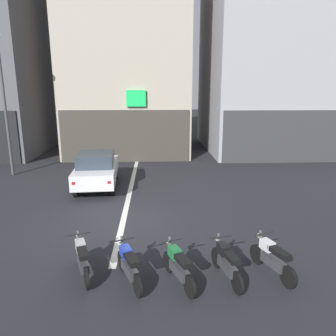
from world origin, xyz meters
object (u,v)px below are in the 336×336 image
object	(u,v)px
car_white_crossing_near	(97,169)
motorcycle_white_row_rightmost	(272,258)
motorcycle_green_row_centre	(178,266)
street_lamp	(3,91)
motorcycle_silver_row_leftmost	(82,258)
motorcycle_blue_row_left_mid	(129,265)
motorcycle_black_row_right_mid	(226,262)

from	to	relation	value
car_white_crossing_near	motorcycle_white_row_rightmost	world-z (taller)	car_white_crossing_near
motorcycle_green_row_centre	motorcycle_white_row_rightmost	world-z (taller)	same
car_white_crossing_near	motorcycle_white_row_rightmost	bearing A→B (deg)	-53.65
street_lamp	motorcycle_silver_row_leftmost	world-z (taller)	street_lamp
car_white_crossing_near	motorcycle_blue_row_left_mid	distance (m)	7.94
car_white_crossing_near	motorcycle_black_row_right_mid	size ratio (longest dim) A/B	2.56
motorcycle_silver_row_leftmost	motorcycle_white_row_rightmost	distance (m)	4.64
motorcycle_black_row_right_mid	motorcycle_white_row_rightmost	size ratio (longest dim) A/B	1.03
street_lamp	motorcycle_blue_row_left_mid	size ratio (longest dim) A/B	4.56
motorcycle_silver_row_leftmost	motorcycle_blue_row_left_mid	xyz separation A→B (m)	(1.16, -0.35, 0.00)
car_white_crossing_near	motorcycle_silver_row_leftmost	xyz separation A→B (m)	(0.87, -7.31, -0.43)
motorcycle_silver_row_leftmost	motorcycle_blue_row_left_mid	world-z (taller)	same
street_lamp	motorcycle_blue_row_left_mid	bearing A→B (deg)	-55.56
motorcycle_black_row_right_mid	street_lamp	bearing A→B (deg)	132.60
car_white_crossing_near	motorcycle_black_row_right_mid	xyz separation A→B (m)	(4.35, -7.63, -0.43)
car_white_crossing_near	motorcycle_green_row_centre	world-z (taller)	car_white_crossing_near
motorcycle_green_row_centre	motorcycle_black_row_right_mid	bearing A→B (deg)	5.97
motorcycle_blue_row_left_mid	motorcycle_black_row_right_mid	size ratio (longest dim) A/B	0.95
motorcycle_blue_row_left_mid	motorcycle_black_row_right_mid	distance (m)	2.32
motorcycle_silver_row_leftmost	motorcycle_white_row_rightmost	world-z (taller)	same
car_white_crossing_near	motorcycle_white_row_rightmost	xyz separation A→B (m)	(5.51, -7.48, -0.43)
car_white_crossing_near	motorcycle_silver_row_leftmost	distance (m)	7.37
street_lamp	motorcycle_silver_row_leftmost	distance (m)	11.90
motorcycle_blue_row_left_mid	motorcycle_green_row_centre	size ratio (longest dim) A/B	0.99
motorcycle_silver_row_leftmost	motorcycle_blue_row_left_mid	bearing A→B (deg)	-16.91
car_white_crossing_near	motorcycle_green_row_centre	xyz separation A→B (m)	(3.19, -7.75, -0.43)
motorcycle_silver_row_leftmost	motorcycle_black_row_right_mid	xyz separation A→B (m)	(3.48, -0.32, 0.00)
motorcycle_green_row_centre	motorcycle_white_row_rightmost	xyz separation A→B (m)	(2.32, 0.27, 0.00)
motorcycle_black_row_right_mid	motorcycle_white_row_rightmost	distance (m)	1.17
motorcycle_green_row_centre	car_white_crossing_near	bearing A→B (deg)	112.35
motorcycle_blue_row_left_mid	motorcycle_white_row_rightmost	xyz separation A→B (m)	(3.48, 0.18, 0.00)
motorcycle_black_row_right_mid	car_white_crossing_near	bearing A→B (deg)	119.67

